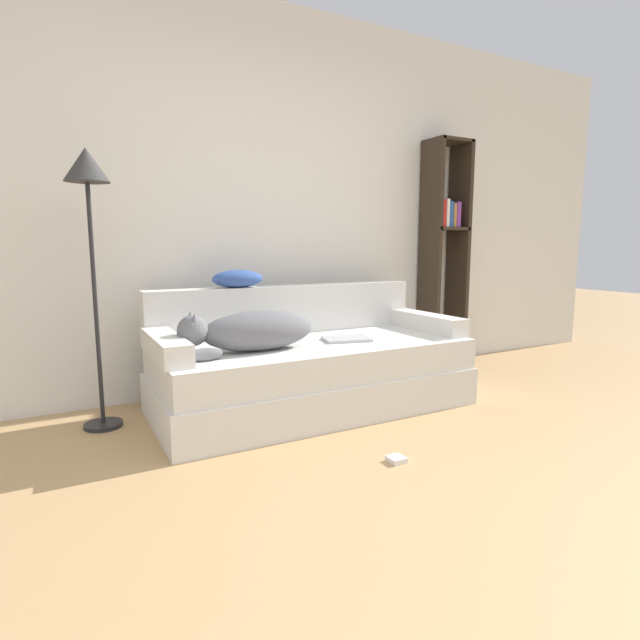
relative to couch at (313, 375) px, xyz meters
The scene contains 12 objects.
ground_plane 1.66m from the couch, 94.66° to the right, with size 20.00×20.00×0.00m, color tan.
wall_back 1.33m from the couch, 101.11° to the left, with size 7.30×0.06×2.70m.
couch is the anchor object (origin of this frame).
couch_backrest 0.54m from the couch, 90.00° to the left, with size 1.93×0.15×0.33m.
couch_arm_left 0.95m from the couch, behind, with size 0.15×0.71×0.12m.
couch_arm_right 0.95m from the couch, ahead, with size 0.15×0.71×0.12m.
dog 0.56m from the couch, 168.69° to the right, with size 0.80×0.29×0.25m.
laptop 0.32m from the couch, 17.03° to the right, with size 0.33×0.26×0.02m.
throw_pillow 0.79m from the couch, 134.37° to the left, with size 0.34×0.17×0.12m.
bookshelf 1.79m from the couch, 18.24° to the left, with size 0.35×0.26×1.89m.
floor_lamp 1.64m from the couch, 167.76° to the left, with size 0.24×0.24×1.55m.
power_adapter 0.94m from the couch, 91.52° to the right, with size 0.08×0.08×0.03m.
Camera 1 is at (-1.29, -1.10, 1.03)m, focal length 28.00 mm.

